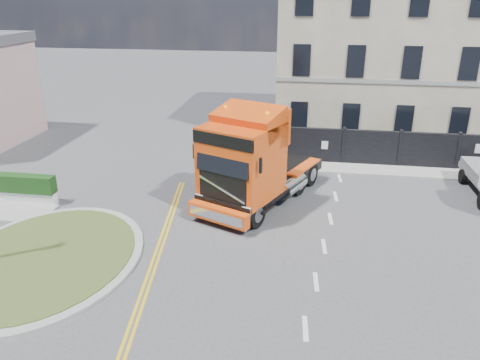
# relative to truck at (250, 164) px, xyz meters

# --- Properties ---
(ground) EXTENTS (120.00, 120.00, 0.00)m
(ground) POSITION_rel_truck_xyz_m (0.31, -2.72, -2.00)
(ground) COLOR #424244
(ground) RESTS_ON ground
(traffic_island) EXTENTS (6.80, 6.80, 0.17)m
(traffic_island) POSITION_rel_truck_xyz_m (-6.69, -5.72, -1.92)
(traffic_island) COLOR gray
(traffic_island) RESTS_ON ground
(hoarding_fence) EXTENTS (18.80, 0.25, 2.00)m
(hoarding_fence) POSITION_rel_truck_xyz_m (6.86, 6.28, -1.00)
(hoarding_fence) COLOR black
(hoarding_fence) RESTS_ON ground
(georgian_building) EXTENTS (12.30, 10.30, 12.80)m
(georgian_building) POSITION_rel_truck_xyz_m (6.31, 13.78, 3.77)
(georgian_building) COLOR beige
(georgian_building) RESTS_ON ground
(pavement_far) EXTENTS (20.00, 1.60, 0.12)m
(pavement_far) POSITION_rel_truck_xyz_m (6.31, 5.38, -1.94)
(pavement_far) COLOR gray
(pavement_far) RESTS_ON ground
(truck) EXTENTS (5.50, 7.92, 4.46)m
(truck) POSITION_rel_truck_xyz_m (0.00, 0.00, 0.00)
(truck) COLOR black
(truck) RESTS_ON ground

